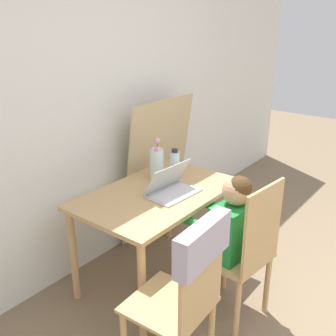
# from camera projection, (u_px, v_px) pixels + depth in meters

# --- Properties ---
(wall_back) EXTENTS (6.40, 0.05, 2.50)m
(wall_back) POSITION_uv_depth(u_px,v_px,m) (87.00, 105.00, 2.81)
(wall_back) COLOR white
(wall_back) RESTS_ON ground_plane
(dining_table) EXTENTS (1.14, 0.72, 0.71)m
(dining_table) POSITION_uv_depth(u_px,v_px,m) (158.00, 204.00, 2.75)
(dining_table) COLOR tan
(dining_table) RESTS_ON ground_plane
(chair_occupied) EXTENTS (0.44, 0.44, 0.97)m
(chair_occupied) POSITION_uv_depth(u_px,v_px,m) (243.00, 253.00, 2.41)
(chair_occupied) COLOR tan
(chair_occupied) RESTS_ON ground_plane
(chair_spare) EXTENTS (0.42, 0.45, 0.98)m
(chair_spare) POSITION_uv_depth(u_px,v_px,m) (189.00, 280.00, 1.91)
(chair_spare) COLOR tan
(chair_spare) RESTS_ON ground_plane
(person_seated) EXTENTS (0.36, 0.45, 0.98)m
(person_seated) POSITION_uv_depth(u_px,v_px,m) (227.00, 227.00, 2.45)
(person_seated) COLOR #1E8438
(person_seated) RESTS_ON ground_plane
(laptop) EXTENTS (0.38, 0.25, 0.21)m
(laptop) POSITION_uv_depth(u_px,v_px,m) (171.00, 187.00, 2.67)
(laptop) COLOR #B2B2B7
(laptop) RESTS_ON dining_table
(flower_vase) EXTENTS (0.10, 0.10, 0.31)m
(flower_vase) POSITION_uv_depth(u_px,v_px,m) (157.00, 163.00, 2.88)
(flower_vase) COLOR silver
(flower_vase) RESTS_ON dining_table
(water_bottle) EXTENTS (0.08, 0.08, 0.23)m
(water_bottle) POSITION_uv_depth(u_px,v_px,m) (175.00, 165.00, 2.89)
(water_bottle) COLOR silver
(water_bottle) RESTS_ON dining_table
(cardboard_panel) EXTENTS (0.77, 0.19, 1.23)m
(cardboard_panel) POSITION_uv_depth(u_px,v_px,m) (158.00, 169.00, 3.41)
(cardboard_panel) COLOR tan
(cardboard_panel) RESTS_ON ground_plane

